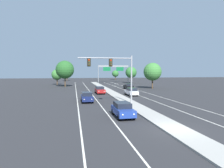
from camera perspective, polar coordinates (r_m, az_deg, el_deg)
name	(u,v)px	position (r m, az deg, el deg)	size (l,w,h in m)	color
ground_plane	(176,130)	(18.46, 17.65, -12.35)	(260.00, 260.00, 0.00)	#28282B
median_island	(124,100)	(34.99, 3.44, -4.46)	(2.40, 110.00, 0.15)	#9E9B93
lane_stripe_oncoming_center	(93,96)	(41.06, -5.37, -3.35)	(0.14, 100.00, 0.01)	silver
lane_stripe_receding_center	(137,95)	(42.97, 7.23, -3.05)	(0.14, 100.00, 0.01)	silver
edge_stripe_left	(77,96)	(40.88, -9.99, -3.42)	(0.14, 100.00, 0.01)	silver
edge_stripe_right	(152,94)	(44.09, 11.31, -2.92)	(0.14, 100.00, 0.01)	silver
overhead_signal_mast	(115,69)	(29.94, 0.80, 4.29)	(8.14, 0.44, 7.20)	gray
car_oncoming_blue	(123,109)	(22.33, 3.05, -7.21)	(1.86, 4.49, 1.58)	navy
car_oncoming_navy	(87,97)	(33.12, -7.11, -3.65)	(1.83, 4.47, 1.58)	#141E4C
car_oncoming_red	(100,90)	(44.79, -3.48, -1.70)	(1.92, 4.51, 1.58)	maroon
car_receding_white	(131,92)	(41.53, 5.49, -2.14)	(1.88, 4.49, 1.58)	silver
car_receding_black	(128,86)	(55.78, 4.70, -0.64)	(1.89, 4.50, 1.58)	black
highway_sign_gantry	(113,68)	(86.18, 0.40, 4.47)	(13.28, 0.42, 7.50)	gray
tree_far_left_c	(65,70)	(65.45, -13.24, 3.97)	(5.75, 5.75, 8.33)	#4C3823
tree_far_right_c	(115,74)	(112.84, 0.96, 2.96)	(3.75, 3.75, 5.43)	#4C3823
tree_far_right_a	(153,72)	(58.50, 11.43, 3.43)	(5.10, 5.10, 7.38)	#4C3823
tree_far_left_a	(57,75)	(75.82, -15.36, 2.57)	(3.92, 3.92, 5.67)	#4C3823
tree_far_left_b	(67,73)	(105.91, -12.72, 3.15)	(4.40, 4.40, 6.37)	#4C3823
tree_far_right_b	(131,72)	(84.50, 5.44, 3.30)	(4.70, 4.70, 6.80)	#4C3823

